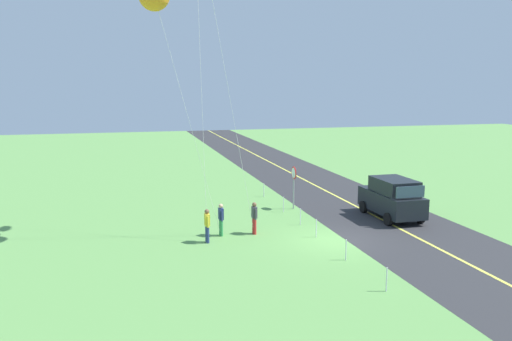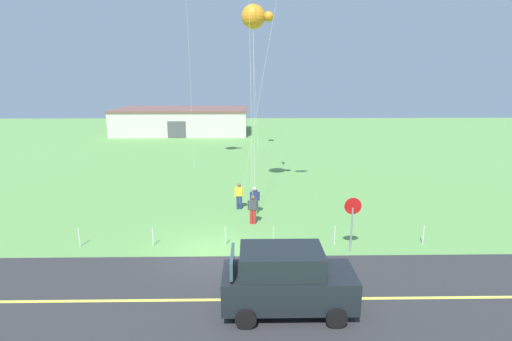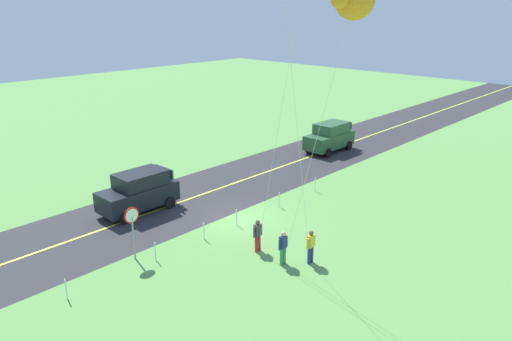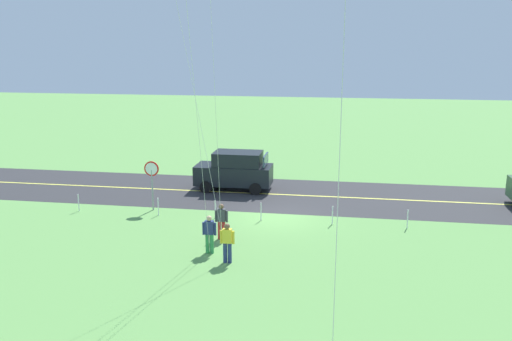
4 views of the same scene
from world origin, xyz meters
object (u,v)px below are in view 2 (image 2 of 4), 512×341
at_px(person_adult_near, 255,199).
at_px(warehouse_distant, 183,121).
at_px(person_child_watcher, 239,195).
at_px(person_adult_companion, 253,209).
at_px(kite_green_far, 253,23).
at_px(stop_sign, 352,214).
at_px(car_suv_foreground, 286,280).
at_px(kite_red_low, 254,17).

relative_size(person_adult_near, warehouse_distant, 0.09).
bearing_deg(person_child_watcher, person_adult_companion, 137.98).
height_order(person_adult_near, kite_green_far, kite_green_far).
height_order(stop_sign, person_child_watcher, stop_sign).
xyz_separation_m(car_suv_foreground, person_child_watcher, (-1.84, 10.62, -0.29)).
height_order(car_suv_foreground, person_adult_companion, car_suv_foreground).
bearing_deg(kite_green_far, kite_red_low, -90.08).
xyz_separation_m(person_child_watcher, kite_green_far, (0.96, 17.36, 11.95)).
relative_size(stop_sign, person_adult_near, 1.60).
bearing_deg(stop_sign, warehouse_distant, 109.53).
height_order(person_adult_companion, kite_green_far, kite_green_far).
height_order(person_child_watcher, kite_green_far, kite_green_far).
bearing_deg(car_suv_foreground, person_adult_companion, 97.28).
bearing_deg(car_suv_foreground, warehouse_distant, 103.59).
bearing_deg(kite_red_low, car_suv_foreground, -85.97).
xyz_separation_m(kite_red_low, warehouse_distant, (-9.77, 31.43, -9.44)).
xyz_separation_m(car_suv_foreground, kite_red_low, (-0.89, 12.67, 10.04)).
bearing_deg(warehouse_distant, stop_sign, -70.47).
relative_size(stop_sign, person_adult_companion, 1.60).
distance_m(car_suv_foreground, stop_sign, 5.72).
bearing_deg(warehouse_distant, kite_red_low, -72.73).
height_order(car_suv_foreground, person_child_watcher, car_suv_foreground).
bearing_deg(warehouse_distant, person_child_watcher, -75.23).
xyz_separation_m(car_suv_foreground, kite_green_far, (-0.87, 27.98, 11.66)).
distance_m(car_suv_foreground, person_adult_near, 9.83).
xyz_separation_m(car_suv_foreground, person_adult_near, (-0.92, 9.79, -0.29)).
distance_m(person_adult_near, kite_red_low, 10.73).
relative_size(person_adult_near, kite_red_low, 0.13).
bearing_deg(stop_sign, car_suv_foreground, -126.24).
relative_size(car_suv_foreground, stop_sign, 1.72).
relative_size(car_suv_foreground, kite_red_low, 0.37).
bearing_deg(kite_green_far, warehouse_distant, 121.27).
xyz_separation_m(car_suv_foreground, stop_sign, (3.36, 4.58, 0.65)).
xyz_separation_m(stop_sign, person_child_watcher, (-5.20, 6.04, -0.94)).
bearing_deg(kite_green_far, person_adult_near, -90.14).
bearing_deg(kite_green_far, person_child_watcher, -93.18).
bearing_deg(stop_sign, person_adult_companion, 141.07).
bearing_deg(car_suv_foreground, person_child_watcher, 99.81).
xyz_separation_m(kite_green_far, warehouse_distant, (-9.79, 16.12, -11.06)).
bearing_deg(car_suv_foreground, kite_green_far, 91.79).
relative_size(kite_green_far, warehouse_distant, 0.72).
relative_size(stop_sign, kite_green_far, 0.19).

